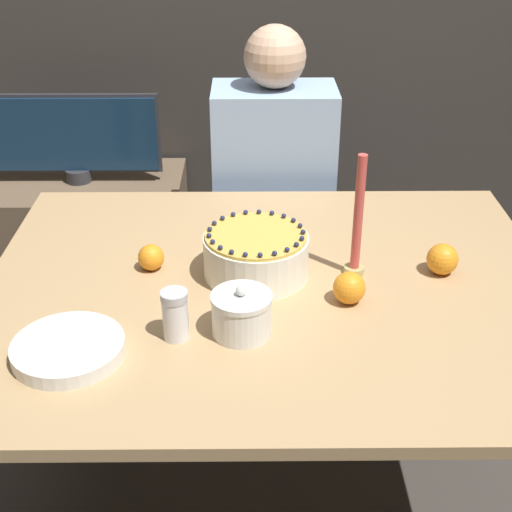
# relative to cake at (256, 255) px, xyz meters

# --- Properties ---
(ground_plane) EXTENTS (12.00, 12.00, 0.00)m
(ground_plane) POSITION_rel_cake_xyz_m (0.04, -0.05, -0.82)
(ground_plane) COLOR #3D3833
(dining_table) EXTENTS (1.39, 1.10, 0.76)m
(dining_table) POSITION_rel_cake_xyz_m (0.04, -0.05, -0.16)
(dining_table) COLOR tan
(dining_table) RESTS_ON ground_plane
(cake) EXTENTS (0.26, 0.26, 0.12)m
(cake) POSITION_rel_cake_xyz_m (0.00, 0.00, 0.00)
(cake) COLOR white
(cake) RESTS_ON dining_table
(sugar_bowl) EXTENTS (0.13, 0.13, 0.12)m
(sugar_bowl) POSITION_rel_cake_xyz_m (-0.03, -0.25, -0.01)
(sugar_bowl) COLOR white
(sugar_bowl) RESTS_ON dining_table
(sugar_shaker) EXTENTS (0.06, 0.06, 0.11)m
(sugar_shaker) POSITION_rel_cake_xyz_m (-0.17, -0.26, 0.00)
(sugar_shaker) COLOR white
(sugar_shaker) RESTS_ON dining_table
(plate_stack) EXTENTS (0.23, 0.23, 0.03)m
(plate_stack) POSITION_rel_cake_xyz_m (-0.39, -0.33, -0.04)
(plate_stack) COLOR white
(plate_stack) RESTS_ON dining_table
(candle) EXTENTS (0.05, 0.05, 0.31)m
(candle) POSITION_rel_cake_xyz_m (0.24, 0.00, 0.07)
(candle) COLOR tan
(candle) RESTS_ON dining_table
(orange_fruit_0) EXTENTS (0.08, 0.08, 0.08)m
(orange_fruit_0) POSITION_rel_cake_xyz_m (0.46, 0.00, -0.02)
(orange_fruit_0) COLOR orange
(orange_fruit_0) RESTS_ON dining_table
(orange_fruit_1) EXTENTS (0.07, 0.07, 0.07)m
(orange_fruit_1) POSITION_rel_cake_xyz_m (-0.26, 0.03, -0.02)
(orange_fruit_1) COLOR orange
(orange_fruit_1) RESTS_ON dining_table
(orange_fruit_2) EXTENTS (0.08, 0.08, 0.08)m
(orange_fruit_2) POSITION_rel_cake_xyz_m (0.21, -0.13, -0.02)
(orange_fruit_2) COLOR orange
(orange_fruit_2) RESTS_ON dining_table
(person_man_blue_shirt) EXTENTS (0.40, 0.34, 1.22)m
(person_man_blue_shirt) POSITION_rel_cake_xyz_m (0.06, 0.70, -0.28)
(person_man_blue_shirt) COLOR #473D33
(person_man_blue_shirt) RESTS_ON ground_plane
(side_cabinet) EXTENTS (0.80, 0.48, 0.56)m
(side_cabinet) POSITION_rel_cake_xyz_m (-0.68, 1.06, -0.54)
(side_cabinet) COLOR brown
(side_cabinet) RESTS_ON ground_plane
(tv_monitor) EXTENTS (0.66, 0.10, 0.34)m
(tv_monitor) POSITION_rel_cake_xyz_m (-0.68, 1.07, -0.08)
(tv_monitor) COLOR #2D2D33
(tv_monitor) RESTS_ON side_cabinet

